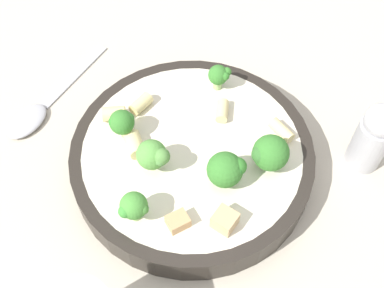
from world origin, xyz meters
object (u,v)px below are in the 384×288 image
Objects in this scene: broccoli_floret_4 at (227,169)px; broccoli_floret_5 at (154,157)px; broccoli_floret_0 at (122,122)px; chicken_chunk_0 at (225,220)px; rigatoni_1 at (141,104)px; spoon at (40,108)px; broccoli_floret_1 at (219,75)px; chicken_chunk_1 at (178,221)px; pasta_bowl at (192,157)px; pepper_shaker at (373,136)px; broccoli_floret_3 at (270,153)px; broccoli_floret_2 at (134,207)px; rigatoni_2 at (114,114)px; rigatoni_0 at (135,144)px; rigatoni_4 at (222,111)px; rigatoni_3 at (282,130)px.

broccoli_floret_4 reaches higher than broccoli_floret_5.
broccoli_floret_0 is 0.15m from chicken_chunk_0.
broccoli_floret_0 reaches higher than rigatoni_1.
spoon is (0.11, -0.26, -0.04)m from chicken_chunk_0.
chicken_chunk_1 is (0.13, 0.13, -0.01)m from broccoli_floret_1.
broccoli_floret_4 is at bearing 101.48° from pasta_bowl.
pepper_shaker reaches higher than broccoli_floret_4.
broccoli_floret_3 is 0.09m from chicken_chunk_0.
broccoli_floret_2 is at bearing -4.42° from broccoli_floret_4.
broccoli_floret_1 is 0.13m from rigatoni_2.
rigatoni_0 is at bearing 14.34° from broccoli_floret_1.
rigatoni_0 is 1.36× the size of chicken_chunk_1.
broccoli_floret_2 reaches higher than rigatoni_0.
rigatoni_2 is (0.03, -0.00, 0.00)m from rigatoni_1.
rigatoni_0 is at bearing -29.66° from pasta_bowl.
broccoli_floret_3 reaches higher than broccoli_floret_1.
spoon is (0.12, -0.16, -0.02)m from pasta_bowl.
broccoli_floret_3 is at bearing -154.55° from chicken_chunk_0.
broccoli_floret_2 reaches higher than rigatoni_4.
broccoli_floret_3 is at bearing 129.65° from spoon.
rigatoni_4 is at bearing -138.63° from chicken_chunk_1.
rigatoni_3 and rigatoni_4 have the same top height.
broccoli_floret_4 is at bearing -122.78° from chicken_chunk_0.
pasta_bowl is at bearing 25.19° from rigatoni_4.
rigatoni_4 is at bearing 165.68° from broccoli_floret_0.
pasta_bowl is 10.01× the size of rigatoni_1.
pepper_shaker reaches higher than rigatoni_3.
broccoli_floret_1 is (-0.07, -0.06, 0.04)m from pasta_bowl.
rigatoni_2 reaches higher than spoon.
chicken_chunk_1 is (-0.03, 0.03, -0.02)m from broccoli_floret_2.
spoon is at bearing -67.23° from chicken_chunk_0.
pepper_shaker is (-0.17, 0.04, -0.01)m from broccoli_floret_4.
broccoli_floret_3 is at bearing 173.97° from broccoli_floret_4.
broccoli_floret_4 reaches higher than broccoli_floret_1.
rigatoni_1 is 0.14m from spoon.
rigatoni_1 is (0.03, -0.13, -0.02)m from broccoli_floret_4.
broccoli_floret_5 is at bearing -20.74° from pepper_shaker.
broccoli_floret_1 is at bearing -117.87° from broccoli_floret_4.
broccoli_floret_5 is 0.09m from rigatoni_1.
broccoli_floret_1 is at bearing 152.35° from spoon.
broccoli_floret_4 is 1.46× the size of rigatoni_0.
rigatoni_3 is 0.31× the size of pepper_shaker.
broccoli_floret_3 reaches higher than rigatoni_0.
broccoli_floret_5 is at bearing -10.57° from rigatoni_3.
broccoli_floret_0 is 0.98× the size of broccoli_floret_2.
rigatoni_2 is (0.06, -0.08, 0.02)m from pasta_bowl.
broccoli_floret_3 is 1.59× the size of rigatoni_1.
chicken_chunk_0 is at bearing 108.79° from broccoli_floret_5.
chicken_chunk_1 is (0.03, 0.15, -0.00)m from rigatoni_1.
broccoli_floret_0 is 0.91× the size of broccoli_floret_4.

